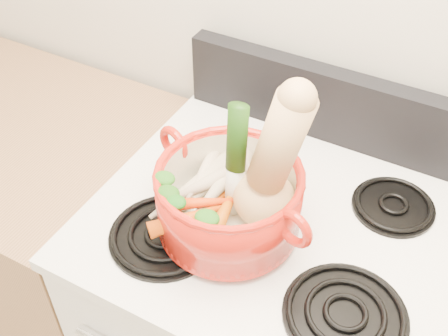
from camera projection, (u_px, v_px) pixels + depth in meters
The scene contains 21 objects.
cooktop at pixel (283, 224), 1.17m from camera, with size 0.78×0.67×0.03m, color white.
control_backsplash at pixel (340, 108), 1.30m from camera, with size 0.76×0.05×0.18m, color black.
burner_front_left at pixel (164, 235), 1.12m from camera, with size 0.22×0.22×0.02m, color black.
burner_front_right at pixel (345, 314), 0.99m from camera, with size 0.22×0.22×0.02m, color black.
burner_back_left at pixel (234, 148), 1.31m from camera, with size 0.17×0.17×0.02m, color black.
burner_back_right at pixel (394, 205), 1.18m from camera, with size 0.17×0.17×0.02m, color black.
dutch_oven at pixel (229, 200), 1.08m from camera, with size 0.28×0.28×0.14m, color #B61C0F.
pot_handle_left at pixel (174, 143), 1.13m from camera, with size 0.08×0.08×0.02m, color #B61C0F.
pot_handle_right at pixel (294, 228), 0.97m from camera, with size 0.08×0.08×0.02m, color #B61C0F.
squash at pixel (274, 163), 1.00m from camera, with size 0.13×0.13×0.31m, color tan, non-canonical shape.
leek at pixel (235, 160), 1.04m from camera, with size 0.04×0.04×0.26m, color silver.
ginger at pixel (259, 177), 1.16m from camera, with size 0.08×0.06×0.04m, color #D9B385.
parsnip_0 at pixel (211, 183), 1.14m from camera, with size 0.04×0.04×0.23m, color #EEE4C2.
parsnip_1 at pixel (194, 184), 1.13m from camera, with size 0.05×0.05×0.22m, color beige.
parsnip_2 at pixel (221, 183), 1.12m from camera, with size 0.05×0.05×0.21m, color beige.
parsnip_3 at pixel (204, 183), 1.12m from camera, with size 0.04×0.04×0.20m, color beige.
parsnip_4 at pixel (206, 167), 1.15m from camera, with size 0.04×0.04×0.19m, color beige.
carrot_0 at pixel (205, 214), 1.09m from camera, with size 0.03×0.03×0.15m, color #C34A09.
carrot_1 at pixel (189, 219), 1.06m from camera, with size 0.03×0.03×0.16m, color #D7570A.
carrot_2 at pixel (225, 211), 1.07m from camera, with size 0.03×0.03×0.18m, color #C95D0A.
carrot_3 at pixel (199, 204), 1.08m from camera, with size 0.03×0.03×0.14m, color #D4420A.
Camera 1 is at (0.26, 0.66, 1.82)m, focal length 45.00 mm.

